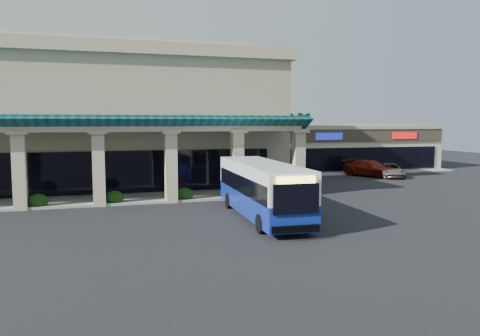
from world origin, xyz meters
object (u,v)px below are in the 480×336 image
object	(u,v)px
transit_bus	(262,190)
car_gray	(390,170)
pedestrian	(318,199)
car_silver	(295,170)
car_red	(370,168)

from	to	relation	value
transit_bus	car_gray	world-z (taller)	transit_bus
transit_bus	pedestrian	xyz separation A→B (m)	(3.22, -0.40, -0.56)
car_silver	transit_bus	bearing A→B (deg)	-107.41
car_gray	pedestrian	bearing A→B (deg)	-113.94
transit_bus	pedestrian	size ratio (longest dim) A/B	5.67
car_red	car_gray	xyz separation A→B (m)	(1.42, -1.11, -0.14)
car_gray	car_silver	bearing A→B (deg)	-167.66
pedestrian	car_gray	xyz separation A→B (m)	(14.87, 14.73, -0.30)
transit_bus	car_silver	bearing A→B (deg)	63.23
car_silver	car_red	xyz separation A→B (m)	(7.77, -0.34, -0.00)
car_silver	car_red	bearing A→B (deg)	9.49
car_red	car_gray	size ratio (longest dim) A/B	1.17
car_gray	car_red	bearing A→B (deg)	163.29
transit_bus	car_gray	size ratio (longest dim) A/B	2.29
pedestrian	car_silver	xyz separation A→B (m)	(5.68, 16.19, -0.15)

